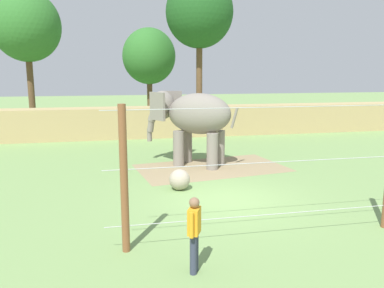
% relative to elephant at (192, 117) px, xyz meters
% --- Properties ---
extents(ground_plane, '(120.00, 120.00, 0.00)m').
position_rel_elephant_xyz_m(ground_plane, '(0.17, -5.17, -2.22)').
color(ground_plane, '#759956').
extents(dirt_patch, '(6.93, 4.62, 0.01)m').
position_rel_elephant_xyz_m(dirt_patch, '(0.73, -0.81, -2.22)').
color(dirt_patch, '#937F5B').
rests_on(dirt_patch, ground).
extents(embankment_wall, '(36.00, 1.80, 1.96)m').
position_rel_elephant_xyz_m(embankment_wall, '(0.17, 8.22, -1.24)').
color(embankment_wall, tan).
rests_on(embankment_wall, ground).
extents(elephant, '(4.01, 3.45, 3.35)m').
position_rel_elephant_xyz_m(elephant, '(0.00, 0.00, 0.00)').
color(elephant, gray).
rests_on(elephant, ground).
extents(enrichment_ball, '(0.76, 0.76, 0.76)m').
position_rel_elephant_xyz_m(enrichment_ball, '(-1.24, -3.71, -1.84)').
color(enrichment_ball, tan).
rests_on(enrichment_ball, ground).
extents(cable_fence, '(8.03, 0.18, 3.52)m').
position_rel_elephant_xyz_m(cable_fence, '(0.17, -8.28, -0.45)').
color(cable_fence, brown).
rests_on(cable_fence, ground).
extents(zookeeper, '(0.35, 0.58, 1.67)m').
position_rel_elephant_xyz_m(zookeeper, '(-1.96, -9.58, -1.30)').
color(zookeeper, '#33384C').
rests_on(zookeeper, ground).
extents(tree_far_left, '(4.63, 4.63, 9.74)m').
position_rel_elephant_xyz_m(tree_far_left, '(-9.04, 12.32, 5.04)').
color(tree_far_left, brown).
rests_on(tree_far_left, ground).
extents(tree_left_of_centre, '(4.75, 4.75, 10.83)m').
position_rel_elephant_xyz_m(tree_left_of_centre, '(2.77, 10.67, 6.06)').
color(tree_left_of_centre, brown).
rests_on(tree_left_of_centre, ground).
extents(tree_behind_wall, '(4.26, 4.26, 7.68)m').
position_rel_elephant_xyz_m(tree_behind_wall, '(-0.41, 14.89, 3.20)').
color(tree_behind_wall, brown).
rests_on(tree_behind_wall, ground).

